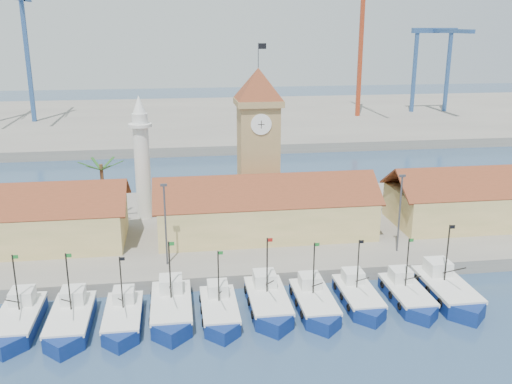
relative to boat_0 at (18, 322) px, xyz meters
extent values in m
plane|color=navy|center=(25.28, -2.58, -0.76)|extent=(400.00, 400.00, 0.00)
cube|color=gray|center=(25.28, 21.42, -0.01)|extent=(140.00, 32.00, 1.50)
cube|color=gray|center=(25.28, 107.42, 0.24)|extent=(240.00, 80.00, 2.00)
cube|color=navy|center=(0.00, 0.39, -0.26)|extent=(3.46, 7.84, 1.78)
cube|color=navy|center=(0.00, -3.53, -0.26)|extent=(3.46, 3.46, 1.78)
cube|color=silver|center=(0.00, 0.39, 0.63)|extent=(3.53, 8.05, 0.35)
cube|color=silver|center=(0.00, 2.35, 1.42)|extent=(2.08, 2.18, 1.39)
cylinder|color=black|center=(0.00, 0.89, 3.40)|extent=(0.14, 0.14, 5.54)
cube|color=#197226|center=(0.25, 0.89, 5.97)|extent=(0.49, 0.02, 0.35)
cube|color=navy|center=(4.67, -0.27, -0.25)|extent=(3.53, 7.98, 1.81)
cube|color=navy|center=(4.67, -4.26, -0.25)|extent=(3.53, 3.53, 1.81)
cube|color=silver|center=(4.67, -0.27, 0.65)|extent=(3.60, 8.20, 0.35)
cube|color=silver|center=(4.67, 1.72, 1.46)|extent=(2.12, 2.22, 1.41)
cylinder|color=black|center=(4.67, 0.23, 3.47)|extent=(0.14, 0.14, 5.64)
cube|color=#197226|center=(4.92, 0.23, 6.09)|extent=(0.50, 0.02, 0.35)
cube|color=navy|center=(9.30, -0.33, -0.29)|extent=(3.24, 7.32, 1.66)
cube|color=navy|center=(9.30, -3.99, -0.29)|extent=(3.24, 3.24, 1.66)
cube|color=silver|center=(9.30, -0.33, 0.54)|extent=(3.30, 7.53, 0.32)
cube|color=silver|center=(9.30, 1.50, 1.28)|extent=(1.94, 2.03, 1.29)
cylinder|color=black|center=(9.30, 0.14, 3.13)|extent=(0.13, 0.13, 5.18)
cube|color=black|center=(9.53, 0.14, 5.53)|extent=(0.46, 0.02, 0.32)
cube|color=navy|center=(13.68, 0.61, -0.23)|extent=(3.65, 8.27, 1.88)
cube|color=navy|center=(13.68, -3.53, -0.23)|extent=(3.65, 3.65, 1.88)
cube|color=silver|center=(13.68, 0.61, 0.70)|extent=(3.73, 8.50, 0.37)
cube|color=silver|center=(13.68, 2.68, 1.54)|extent=(2.19, 2.30, 1.46)
cylinder|color=black|center=(13.68, 1.13, 3.63)|extent=(0.15, 0.15, 5.85)
cube|color=#197226|center=(13.94, 1.13, 6.34)|extent=(0.52, 0.02, 0.37)
cube|color=navy|center=(18.13, -0.26, -0.29)|extent=(3.25, 7.35, 1.67)
cube|color=navy|center=(18.13, -3.93, -0.29)|extent=(3.25, 3.25, 1.67)
cube|color=silver|center=(18.13, -0.26, 0.54)|extent=(3.31, 7.55, 0.32)
cube|color=silver|center=(18.13, 1.58, 1.29)|extent=(1.95, 2.04, 1.30)
cylinder|color=black|center=(18.13, 0.21, 3.14)|extent=(0.13, 0.13, 5.20)
cube|color=#197226|center=(18.36, 0.21, 5.55)|extent=(0.46, 0.02, 0.32)
cube|color=navy|center=(22.87, 0.66, -0.25)|extent=(3.57, 8.08, 1.84)
cube|color=navy|center=(22.87, -3.38, -0.25)|extent=(3.57, 3.57, 1.84)
cube|color=silver|center=(22.87, 0.66, 0.67)|extent=(3.64, 8.31, 0.36)
cube|color=silver|center=(22.87, 2.68, 1.49)|extent=(2.14, 2.25, 1.43)
cylinder|color=black|center=(22.87, 1.17, 3.53)|extent=(0.14, 0.14, 5.71)
cube|color=#A5140F|center=(23.12, 1.17, 6.18)|extent=(0.51, 0.02, 0.36)
cube|color=navy|center=(27.26, -0.04, -0.28)|extent=(3.35, 7.59, 1.72)
cube|color=navy|center=(27.26, -3.83, -0.28)|extent=(3.35, 3.35, 1.72)
cube|color=silver|center=(27.26, -0.04, 0.58)|extent=(3.42, 7.80, 0.34)
cube|color=silver|center=(27.26, 1.86, 1.35)|extent=(2.01, 2.11, 1.34)
cylinder|color=black|center=(27.26, 0.44, 3.27)|extent=(0.13, 0.13, 5.37)
cube|color=#197226|center=(27.50, 0.44, 5.76)|extent=(0.48, 0.02, 0.34)
cube|color=navy|center=(31.86, 0.64, -0.29)|extent=(3.23, 7.32, 1.66)
cube|color=navy|center=(31.86, -3.02, -0.29)|extent=(3.23, 3.23, 1.66)
cube|color=silver|center=(31.86, 0.64, 0.54)|extent=(3.30, 7.52, 0.32)
cube|color=silver|center=(31.86, 2.47, 1.28)|extent=(1.94, 2.03, 1.29)
cylinder|color=black|center=(31.86, 1.10, 3.12)|extent=(0.13, 0.13, 5.17)
cube|color=black|center=(32.09, 1.10, 5.53)|extent=(0.46, 0.02, 0.32)
cube|color=navy|center=(36.74, 0.22, -0.29)|extent=(3.26, 7.37, 1.68)
cube|color=navy|center=(36.74, -3.46, -0.29)|extent=(3.26, 3.26, 1.68)
cube|color=silver|center=(36.74, 0.22, 0.55)|extent=(3.32, 7.58, 0.33)
cube|color=silver|center=(36.74, 2.07, 1.29)|extent=(1.95, 2.05, 1.30)
cylinder|color=black|center=(36.74, 0.69, 3.15)|extent=(0.13, 0.13, 5.21)
cube|color=#197226|center=(36.97, 0.69, 5.57)|extent=(0.47, 0.02, 0.33)
cube|color=navy|center=(40.96, 0.43, -0.21)|extent=(3.80, 8.59, 1.95)
cube|color=navy|center=(40.96, -3.87, -0.21)|extent=(3.80, 3.80, 1.95)
cube|color=silver|center=(40.96, 0.43, 0.76)|extent=(3.87, 8.83, 0.38)
cube|color=silver|center=(40.96, 2.58, 1.63)|extent=(2.28, 2.39, 1.52)
cylinder|color=black|center=(40.96, 0.97, 3.80)|extent=(0.15, 0.15, 6.08)
cube|color=black|center=(41.23, 0.97, 6.62)|extent=(0.54, 0.02, 0.38)
cube|color=#E8C47F|center=(25.28, 17.42, 2.99)|extent=(26.00, 10.00, 4.50)
cube|color=brown|center=(25.28, 14.92, 6.74)|extent=(27.04, 5.13, 3.21)
cube|color=brown|center=(25.28, 19.92, 6.74)|extent=(27.04, 5.13, 3.21)
cube|color=#E8C47F|center=(57.28, 17.42, 2.99)|extent=(30.00, 10.00, 4.50)
cube|color=brown|center=(57.28, 19.92, 6.74)|extent=(31.20, 5.13, 3.21)
cube|color=#A18152|center=(25.28, 23.42, 8.24)|extent=(5.00, 5.00, 15.00)
cube|color=#A18152|center=(25.28, 23.42, 16.14)|extent=(5.80, 5.80, 0.80)
pyramid|color=brown|center=(25.28, 23.42, 18.44)|extent=(5.80, 5.80, 4.00)
cylinder|color=white|center=(25.28, 20.87, 13.74)|extent=(2.60, 0.15, 2.60)
cube|color=black|center=(25.28, 20.79, 13.74)|extent=(0.08, 0.02, 1.00)
cube|color=black|center=(25.28, 20.79, 13.74)|extent=(0.80, 0.02, 0.08)
cylinder|color=#3F3F44|center=(25.28, 23.42, 21.94)|extent=(0.10, 0.10, 3.00)
cube|color=black|center=(25.78, 23.42, 23.04)|extent=(1.00, 0.03, 0.70)
cylinder|color=silver|center=(10.28, 25.42, 7.74)|extent=(2.00, 2.00, 14.00)
cylinder|color=silver|center=(10.28, 25.42, 13.24)|extent=(3.00, 3.00, 0.40)
cone|color=silver|center=(10.28, 25.42, 15.84)|extent=(1.80, 1.80, 2.40)
cylinder|color=brown|center=(5.28, 23.42, 4.74)|extent=(0.44, 0.44, 8.00)
cube|color=#20501B|center=(6.68, 23.42, 8.54)|extent=(2.80, 0.35, 1.18)
cube|color=#20501B|center=(5.98, 24.64, 8.54)|extent=(1.71, 2.60, 1.18)
cube|color=#20501B|center=(4.58, 24.64, 8.54)|extent=(1.71, 2.60, 1.18)
cube|color=#20501B|center=(3.88, 23.42, 8.54)|extent=(2.80, 0.35, 1.18)
cube|color=#20501B|center=(4.58, 22.21, 8.54)|extent=(1.71, 2.60, 1.18)
cube|color=#20501B|center=(5.98, 22.21, 8.54)|extent=(1.71, 2.60, 1.18)
cylinder|color=#3F3F44|center=(13.28, 9.42, 5.24)|extent=(0.20, 0.20, 9.00)
cube|color=#3F3F44|center=(13.28, 9.42, 9.64)|extent=(0.70, 0.25, 0.25)
cylinder|color=#3F3F44|center=(39.28, 9.42, 5.24)|extent=(0.20, 0.20, 9.00)
cube|color=#3F3F44|center=(39.28, 9.42, 9.64)|extent=(0.70, 0.25, 0.25)
cube|color=#2C4F86|center=(-21.32, 105.42, 16.75)|extent=(1.00, 1.00, 31.02)
cube|color=#2C4F86|center=(-21.32, 110.42, 31.26)|extent=(0.60, 10.00, 0.60)
cube|color=#A53519|center=(64.55, 102.42, 20.20)|extent=(1.00, 1.00, 37.91)
cube|color=#2C4F86|center=(82.28, 107.42, 12.24)|extent=(0.90, 0.90, 22.00)
cube|color=#2C4F86|center=(92.28, 107.42, 12.24)|extent=(0.90, 0.90, 22.00)
cube|color=#2C4F86|center=(87.28, 107.42, 23.74)|extent=(13.00, 1.40, 1.40)
cube|color=#2C4F86|center=(87.28, 97.42, 23.74)|extent=(1.40, 22.00, 1.00)
camera|label=1|loc=(14.68, -48.25, 25.82)|focal=40.00mm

